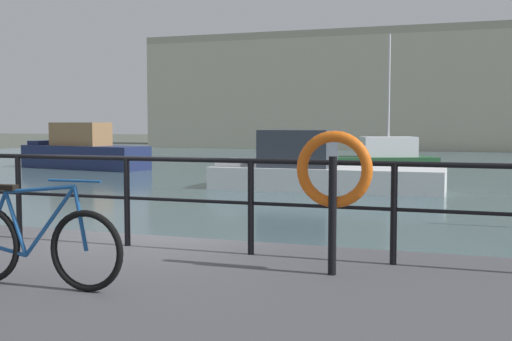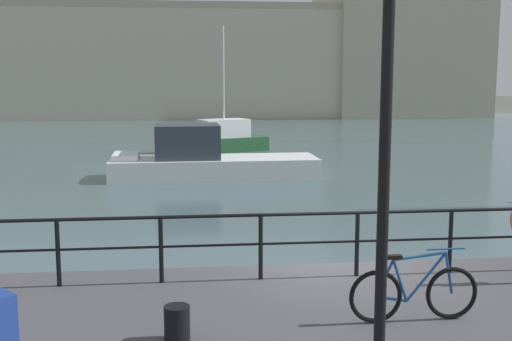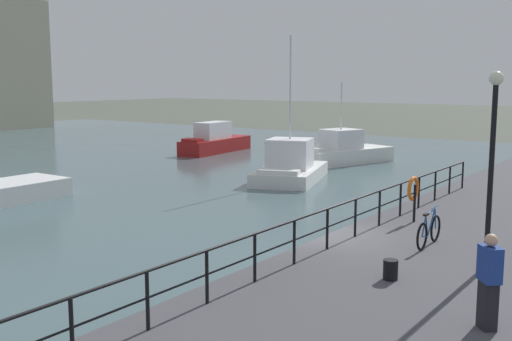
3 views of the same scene
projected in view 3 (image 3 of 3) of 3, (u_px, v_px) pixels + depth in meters
name	position (u px, v px, depth m)	size (l,w,h in m)	color
ground_plane	(327.00, 271.00, 17.33)	(240.00, 240.00, 0.00)	#4C5147
moored_red_daysailer	(343.00, 151.00, 39.55)	(7.02, 4.40, 5.24)	white
moored_blue_motorboat	(290.00, 166.00, 32.67)	(6.88, 4.90, 7.65)	white
moored_green_narrowboat	(215.00, 141.00, 45.52)	(7.20, 2.67, 2.28)	maroon
quay_railing	(342.00, 216.00, 16.14)	(20.52, 0.07, 1.08)	black
parked_bicycle	(429.00, 231.00, 15.86)	(1.77, 0.11, 0.98)	black
mooring_bollard	(391.00, 270.00, 13.22)	(0.32, 0.32, 0.44)	black
life_ring_stand	(413.00, 190.00, 18.52)	(0.75, 0.16, 1.40)	black
quay_lamp_post	(493.00, 143.00, 13.69)	(0.32, 0.32, 4.48)	black
standing_person	(489.00, 281.00, 10.51)	(0.52, 0.50, 1.69)	black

